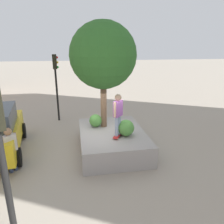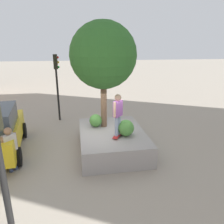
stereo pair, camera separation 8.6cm
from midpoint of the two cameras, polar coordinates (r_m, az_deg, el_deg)
name	(u,v)px [view 2 (the right image)]	position (r m, az deg, el deg)	size (l,w,h in m)	color
ground_plane	(104,150)	(9.83, -2.03, -10.14)	(120.00, 120.00, 0.00)	#9E9384
planter_ledge	(112,140)	(9.69, 0.26, -7.61)	(3.90, 2.85, 0.89)	gray
plaza_tree	(103,56)	(9.40, -2.12, 14.95)	(2.90, 2.90, 4.72)	brown
boxwood_shrub	(126,128)	(8.95, 4.03, -4.31)	(0.69, 0.69, 0.69)	#4C8C3D
hedge_clump	(96,121)	(9.95, -4.17, -2.31)	(0.60, 0.60, 0.60)	#4C8C3D
skateboard	(118,135)	(8.96, 1.81, -6.28)	(0.80, 0.57, 0.07)	#A51E1E
skateboarder	(118,112)	(8.59, 1.87, 0.00)	(0.48, 0.46, 1.75)	#8C9EB7
traffic_light_corner	(57,76)	(13.30, -14.53, 9.37)	(0.30, 0.35, 4.07)	black
pedestrian_crossing	(10,146)	(8.71, -25.56, -8.38)	(0.48, 0.47, 1.75)	navy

